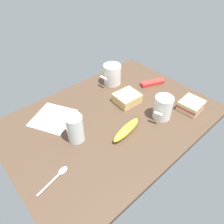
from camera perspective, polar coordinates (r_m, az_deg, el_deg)
name	(u,v)px	position (r cm, az deg, el deg)	size (l,w,h in cm)	color
tabletop	(112,119)	(90.74, 0.00, -1.89)	(90.00, 64.00, 2.00)	#4C3828
coffee_mug_black	(112,74)	(108.36, 0.04, 10.45)	(11.31, 8.96, 10.49)	white
coffee_mug_milky	(163,107)	(89.35, 13.93, 1.25)	(9.96, 7.72, 10.40)	white
sandwich_main	(127,98)	(97.06, 4.17, 3.86)	(11.59, 10.58, 4.40)	#DBB77A
sandwich_side	(191,105)	(99.38, 21.06, 1.77)	(10.57, 9.65, 4.40)	beige
glass_of_milk	(75,130)	(78.79, -10.10, -4.87)	(6.44, 6.44, 11.45)	silver
banana	(127,130)	(82.37, 4.08, -4.91)	(16.43, 6.19, 3.66)	yellow
spoon	(57,176)	(73.59, -14.92, -16.76)	(12.83, 4.29, 0.80)	silver
snack_bar	(152,83)	(111.54, 11.13, 7.94)	(12.52, 3.51, 2.00)	red
paper_napkin	(53,118)	(93.08, -16.02, -1.58)	(16.16, 16.16, 0.30)	white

